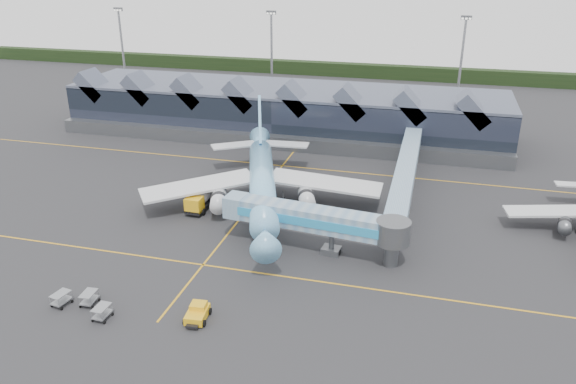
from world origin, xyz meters
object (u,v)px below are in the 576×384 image
(main_airliner, at_px, (262,180))
(jet_bridge, at_px, (325,222))
(pushback_tug, at_px, (197,313))
(fuel_truck, at_px, (204,195))

(main_airliner, bearing_deg, jet_bridge, -63.96)
(jet_bridge, bearing_deg, main_airliner, 141.22)
(pushback_tug, bearing_deg, main_airliner, 88.12)
(fuel_truck, height_order, pushback_tug, fuel_truck)
(jet_bridge, distance_m, pushback_tug, 20.19)
(main_airliner, relative_size, fuel_truck, 4.41)
(jet_bridge, height_order, fuel_truck, jet_bridge)
(main_airliner, xyz_separation_m, jet_bridge, (11.98, -12.11, 0.29))
(main_airliner, xyz_separation_m, fuel_truck, (-8.26, -2.71, -2.24))
(fuel_truck, relative_size, pushback_tug, 2.46)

